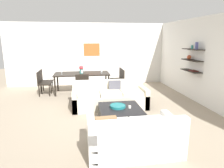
{
  "coord_description": "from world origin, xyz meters",
  "views": [
    {
      "loc": [
        -0.69,
        -5.31,
        2.05
      ],
      "look_at": [
        0.16,
        0.2,
        0.75
      ],
      "focal_mm": 31.59,
      "sensor_mm": 36.0,
      "label": 1
    }
  ],
  "objects": [
    {
      "name": "candle_jar",
      "position": [
        0.44,
        -0.87,
        0.41
      ],
      "size": [
        0.07,
        0.07,
        0.06
      ],
      "primitive_type": "cylinder",
      "color": "silver",
      "rests_on": "coffee_table"
    },
    {
      "name": "loveseat_white",
      "position": [
        0.19,
        -2.14,
        0.29
      ],
      "size": [
        1.66,
        0.9,
        0.78
      ],
      "color": "white",
      "rests_on": "ground"
    },
    {
      "name": "dining_table",
      "position": [
        -0.69,
        2.17,
        0.69
      ],
      "size": [
        2.06,
        0.96,
        0.75
      ],
      "color": "black",
      "rests_on": "ground"
    },
    {
      "name": "dining_chair_foot",
      "position": [
        -0.69,
        1.29,
        0.5
      ],
      "size": [
        0.44,
        0.44,
        0.88
      ],
      "color": "black",
      "rests_on": "ground"
    },
    {
      "name": "centerpiece_vase",
      "position": [
        -0.71,
        2.16,
        0.91
      ],
      "size": [
        0.16,
        0.16,
        0.3
      ],
      "color": "teal",
      "rests_on": "dining_table"
    },
    {
      "name": "ground_plane",
      "position": [
        0.0,
        0.0,
        0.0
      ],
      "size": [
        18.0,
        18.0,
        0.0
      ],
      "primitive_type": "plane",
      "color": "gray"
    },
    {
      "name": "decorative_bowl",
      "position": [
        0.16,
        -0.77,
        0.41
      ],
      "size": [
        0.39,
        0.39,
        0.06
      ],
      "color": "#19666B",
      "rests_on": "coffee_table"
    },
    {
      "name": "dining_chair_left_far",
      "position": [
        -2.13,
        2.39,
        0.5
      ],
      "size": [
        0.44,
        0.44,
        0.88
      ],
      "color": "black",
      "rests_on": "ground"
    },
    {
      "name": "wine_glass_right_near",
      "position": [
        0.05,
        2.05,
        0.85
      ],
      "size": [
        0.07,
        0.07,
        0.15
      ],
      "color": "silver",
      "rests_on": "dining_table"
    },
    {
      "name": "dining_chair_right_near",
      "position": [
        0.74,
        1.96,
        0.5
      ],
      "size": [
        0.44,
        0.44,
        0.88
      ],
      "color": "black",
      "rests_on": "ground"
    },
    {
      "name": "dining_chair_left_near",
      "position": [
        -2.13,
        1.96,
        0.5
      ],
      "size": [
        0.44,
        0.44,
        0.88
      ],
      "color": "black",
      "rests_on": "ground"
    },
    {
      "name": "dining_chair_right_far",
      "position": [
        0.74,
        2.39,
        0.5
      ],
      "size": [
        0.44,
        0.44,
        0.88
      ],
      "color": "black",
      "rests_on": "ground"
    },
    {
      "name": "right_wall_shelf_unit",
      "position": [
        3.03,
        0.6,
        1.35
      ],
      "size": [
        0.34,
        8.2,
        2.7
      ],
      "color": "silver",
      "rests_on": "ground"
    },
    {
      "name": "back_wall_unit",
      "position": [
        0.29,
        3.53,
        1.35
      ],
      "size": [
        8.4,
        0.09,
        2.7
      ],
      "color": "silver",
      "rests_on": "ground"
    },
    {
      "name": "wine_glass_right_far",
      "position": [
        0.05,
        2.29,
        0.87
      ],
      "size": [
        0.08,
        0.08,
        0.16
      ],
      "color": "silver",
      "rests_on": "dining_table"
    },
    {
      "name": "sofa_beige",
      "position": [
        0.12,
        0.34,
        0.29
      ],
      "size": [
        2.21,
        0.9,
        0.78
      ],
      "color": "beige",
      "rests_on": "ground"
    },
    {
      "name": "wine_glass_foot",
      "position": [
        -0.69,
        1.75,
        0.88
      ],
      "size": [
        0.08,
        0.08,
        0.18
      ],
      "color": "silver",
      "rests_on": "dining_table"
    },
    {
      "name": "coffee_table",
      "position": [
        0.22,
        -0.82,
        0.19
      ],
      "size": [
        1.02,
        1.06,
        0.38
      ],
      "color": "black",
      "rests_on": "ground"
    },
    {
      "name": "wine_glass_left_near",
      "position": [
        -1.44,
        2.05,
        0.86
      ],
      "size": [
        0.06,
        0.06,
        0.15
      ],
      "color": "silver",
      "rests_on": "dining_table"
    }
  ]
}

